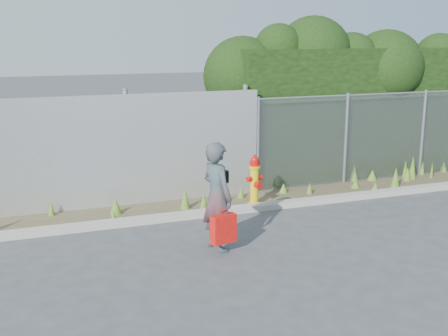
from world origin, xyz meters
name	(u,v)px	position (x,y,z in m)	size (l,w,h in m)	color
ground	(271,246)	(0.00, 0.00, 0.00)	(80.00, 80.00, 0.00)	#3E3F41
curb	(232,210)	(0.00, 1.80, 0.06)	(16.00, 0.22, 0.12)	gray
weed_strip	(230,196)	(0.22, 2.47, 0.12)	(16.00, 1.34, 0.55)	#4A3F2A
corrugated_fence	(46,156)	(-3.25, 3.01, 1.10)	(8.50, 0.21, 2.30)	#ACAFB3
chainlink_fence	(385,136)	(4.25, 3.00, 1.03)	(6.50, 0.07, 2.05)	gray
hedge	(361,90)	(4.21, 4.03, 1.99)	(7.89, 2.25, 3.74)	black
fire_hydrant	(254,181)	(0.58, 2.07, 0.50)	(0.35, 0.31, 1.04)	#DDB60B
woman	(217,197)	(-0.86, 0.19, 0.86)	(0.63, 0.41, 1.73)	#106369
red_tote_bag	(224,229)	(-0.85, -0.08, 0.42)	(0.40, 0.15, 0.53)	#B90A0C
black_shoulder_bag	(220,177)	(-0.73, 0.39, 1.12)	(0.26, 0.11, 0.19)	black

